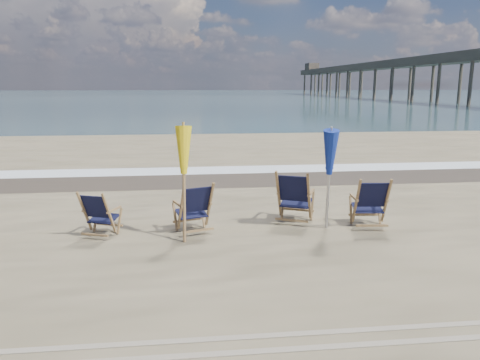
{
  "coord_description": "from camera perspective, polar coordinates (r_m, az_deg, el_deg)",
  "views": [
    {
      "loc": [
        -1.05,
        -6.93,
        2.78
      ],
      "look_at": [
        0.0,
        2.2,
        0.9
      ],
      "focal_mm": 35.0,
      "sensor_mm": 36.0,
      "label": 1
    }
  ],
  "objects": [
    {
      "name": "fishing_pier",
      "position": [
        89.88,
        19.65,
        12.07
      ],
      "size": [
        4.4,
        140.0,
        9.3
      ],
      "primitive_type": null,
      "color": "#4E4439",
      "rests_on": "ground"
    },
    {
      "name": "beach_chair_1",
      "position": [
        8.92,
        -3.7,
        -3.24
      ],
      "size": [
        0.84,
        0.89,
        1.01
      ],
      "primitive_type": null,
      "rotation": [
        0.0,
        0.0,
        3.46
      ],
      "color": "black",
      "rests_on": "ground"
    },
    {
      "name": "wet_sand_strip",
      "position": [
        14.05,
        -2.14,
        0.14
      ],
      "size": [
        200.0,
        2.6,
        0.0
      ],
      "primitive_type": "cube",
      "color": "#42362A",
      "rests_on": "ground"
    },
    {
      "name": "beach_chair_3",
      "position": [
        9.52,
        17.42,
        -2.71
      ],
      "size": [
        0.74,
        0.82,
        1.04
      ],
      "primitive_type": null,
      "rotation": [
        0.0,
        0.0,
        3.03
      ],
      "color": "black",
      "rests_on": "ground"
    },
    {
      "name": "beach_chair_2",
      "position": [
        9.41,
        8.4,
        -2.22
      ],
      "size": [
        0.98,
        1.03,
        1.11
      ],
      "primitive_type": null,
      "rotation": [
        0.0,
        0.0,
        2.71
      ],
      "color": "black",
      "rests_on": "ground"
    },
    {
      "name": "beach_chair_0",
      "position": [
        8.84,
        -15.66,
        -4.15
      ],
      "size": [
        0.77,
        0.81,
        0.9
      ],
      "primitive_type": null,
      "rotation": [
        0.0,
        0.0,
        2.77
      ],
      "color": "black",
      "rests_on": "ground"
    },
    {
      "name": "umbrella_yellow",
      "position": [
        8.3,
        -6.93,
        2.87
      ],
      "size": [
        0.3,
        0.3,
        2.06
      ],
      "color": "olive",
      "rests_on": "ground"
    },
    {
      "name": "ocean",
      "position": [
        134.96,
        -6.21,
        10.29
      ],
      "size": [
        400.0,
        400.0,
        0.0
      ],
      "primitive_type": "plane",
      "color": "#39575F",
      "rests_on": "ground"
    },
    {
      "name": "umbrella_blue",
      "position": [
        8.95,
        10.86,
        2.9
      ],
      "size": [
        0.3,
        0.3,
        1.98
      ],
      "color": "#A5A5AD",
      "rests_on": "ground"
    },
    {
      "name": "surf_foam",
      "position": [
        15.52,
        -2.57,
        1.23
      ],
      "size": [
        200.0,
        1.4,
        0.01
      ],
      "primitive_type": "cube",
      "color": "silver",
      "rests_on": "ground"
    }
  ]
}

